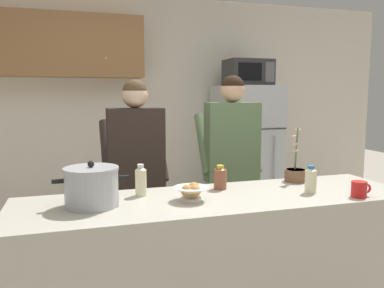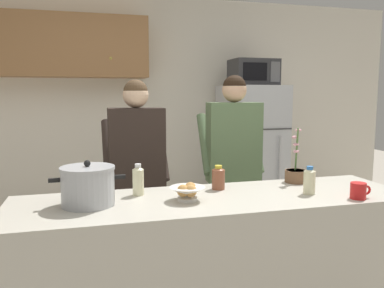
{
  "view_description": "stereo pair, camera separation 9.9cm",
  "coord_description": "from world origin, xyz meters",
  "px_view_note": "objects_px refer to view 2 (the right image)",
  "views": [
    {
      "loc": [
        -0.81,
        -2.1,
        1.52
      ],
      "look_at": [
        0.0,
        0.55,
        1.17
      ],
      "focal_mm": 36.33,
      "sensor_mm": 36.0,
      "label": 1
    },
    {
      "loc": [
        -0.72,
        -2.13,
        1.52
      ],
      "look_at": [
        0.0,
        0.55,
        1.17
      ],
      "focal_mm": 36.33,
      "sensor_mm": 36.0,
      "label": 2
    }
  ],
  "objects_px": {
    "bottle_near_edge": "(138,180)",
    "coffee_mug": "(359,191)",
    "bottle_mid_counter": "(309,180)",
    "refrigerator": "(251,159)",
    "microwave": "(253,72)",
    "bottle_far_corner": "(218,178)",
    "cooking_pot": "(88,186)",
    "potted_orchid": "(296,174)",
    "person_by_sink": "(233,153)",
    "person_near_pot": "(137,161)",
    "bread_bowl": "(188,192)"
  },
  "relations": [
    {
      "from": "bottle_mid_counter",
      "to": "person_by_sink",
      "type": "bearing_deg",
      "value": 100.09
    },
    {
      "from": "potted_orchid",
      "to": "bottle_far_corner",
      "type": "bearing_deg",
      "value": -175.23
    },
    {
      "from": "microwave",
      "to": "cooking_pot",
      "type": "height_order",
      "value": "microwave"
    },
    {
      "from": "refrigerator",
      "to": "bottle_mid_counter",
      "type": "height_order",
      "value": "refrigerator"
    },
    {
      "from": "person_near_pot",
      "to": "cooking_pot",
      "type": "relative_size",
      "value": 4.02
    },
    {
      "from": "microwave",
      "to": "person_near_pot",
      "type": "xyz_separation_m",
      "value": [
        -1.4,
        -1.04,
        -0.74
      ]
    },
    {
      "from": "bread_bowl",
      "to": "bottle_near_edge",
      "type": "xyz_separation_m",
      "value": [
        -0.26,
        0.2,
        0.04
      ]
    },
    {
      "from": "person_near_pot",
      "to": "cooking_pot",
      "type": "bearing_deg",
      "value": -115.11
    },
    {
      "from": "bottle_near_edge",
      "to": "bottle_far_corner",
      "type": "xyz_separation_m",
      "value": [
        0.52,
        0.01,
        -0.02
      ]
    },
    {
      "from": "person_by_sink",
      "to": "coffee_mug",
      "type": "relative_size",
      "value": 12.81
    },
    {
      "from": "cooking_pot",
      "to": "potted_orchid",
      "type": "distance_m",
      "value": 1.41
    },
    {
      "from": "coffee_mug",
      "to": "bottle_mid_counter",
      "type": "relative_size",
      "value": 0.76
    },
    {
      "from": "microwave",
      "to": "bottle_far_corner",
      "type": "distance_m",
      "value": 2.05
    },
    {
      "from": "person_near_pot",
      "to": "coffee_mug",
      "type": "relative_size",
      "value": 12.49
    },
    {
      "from": "bottle_far_corner",
      "to": "coffee_mug",
      "type": "bearing_deg",
      "value": -30.96
    },
    {
      "from": "coffee_mug",
      "to": "microwave",
      "type": "bearing_deg",
      "value": 83.46
    },
    {
      "from": "microwave",
      "to": "person_by_sink",
      "type": "relative_size",
      "value": 0.29
    },
    {
      "from": "person_by_sink",
      "to": "bottle_near_edge",
      "type": "height_order",
      "value": "person_by_sink"
    },
    {
      "from": "person_by_sink",
      "to": "coffee_mug",
      "type": "height_order",
      "value": "person_by_sink"
    },
    {
      "from": "cooking_pot",
      "to": "bottle_mid_counter",
      "type": "height_order",
      "value": "cooking_pot"
    },
    {
      "from": "refrigerator",
      "to": "bottle_near_edge",
      "type": "height_order",
      "value": "refrigerator"
    },
    {
      "from": "person_by_sink",
      "to": "bottle_far_corner",
      "type": "bearing_deg",
      "value": -118.58
    },
    {
      "from": "cooking_pot",
      "to": "bottle_mid_counter",
      "type": "relative_size",
      "value": 2.36
    },
    {
      "from": "bottle_mid_counter",
      "to": "coffee_mug",
      "type": "bearing_deg",
      "value": -37.94
    },
    {
      "from": "person_by_sink",
      "to": "bottle_far_corner",
      "type": "relative_size",
      "value": 10.82
    },
    {
      "from": "person_by_sink",
      "to": "bread_bowl",
      "type": "relative_size",
      "value": 8.14
    },
    {
      "from": "potted_orchid",
      "to": "bottle_mid_counter",
      "type": "bearing_deg",
      "value": -105.44
    },
    {
      "from": "coffee_mug",
      "to": "bottle_mid_counter",
      "type": "distance_m",
      "value": 0.28
    },
    {
      "from": "person_near_pot",
      "to": "person_by_sink",
      "type": "height_order",
      "value": "person_by_sink"
    },
    {
      "from": "microwave",
      "to": "cooking_pot",
      "type": "xyz_separation_m",
      "value": [
        -1.76,
        -1.8,
        -0.73
      ]
    },
    {
      "from": "bottle_near_edge",
      "to": "bottle_mid_counter",
      "type": "bearing_deg",
      "value": -13.6
    },
    {
      "from": "bread_bowl",
      "to": "bottle_near_edge",
      "type": "height_order",
      "value": "bottle_near_edge"
    },
    {
      "from": "bread_bowl",
      "to": "bottle_far_corner",
      "type": "height_order",
      "value": "bottle_far_corner"
    },
    {
      "from": "microwave",
      "to": "person_by_sink",
      "type": "bearing_deg",
      "value": -121.04
    },
    {
      "from": "microwave",
      "to": "bread_bowl",
      "type": "bearing_deg",
      "value": -123.11
    },
    {
      "from": "person_near_pot",
      "to": "bottle_near_edge",
      "type": "distance_m",
      "value": 0.63
    },
    {
      "from": "bottle_mid_counter",
      "to": "potted_orchid",
      "type": "relative_size",
      "value": 0.46
    },
    {
      "from": "coffee_mug",
      "to": "bottle_far_corner",
      "type": "bearing_deg",
      "value": 149.04
    },
    {
      "from": "cooking_pot",
      "to": "potted_orchid",
      "type": "bearing_deg",
      "value": 8.49
    },
    {
      "from": "microwave",
      "to": "bottle_mid_counter",
      "type": "height_order",
      "value": "microwave"
    },
    {
      "from": "potted_orchid",
      "to": "refrigerator",
      "type": "bearing_deg",
      "value": 77.04
    },
    {
      "from": "bottle_near_edge",
      "to": "refrigerator",
      "type": "bearing_deg",
      "value": 48.84
    },
    {
      "from": "refrigerator",
      "to": "bottle_mid_counter",
      "type": "bearing_deg",
      "value": -103.36
    },
    {
      "from": "bottle_near_edge",
      "to": "coffee_mug",
      "type": "bearing_deg",
      "value": -18.66
    },
    {
      "from": "bottle_mid_counter",
      "to": "bottle_far_corner",
      "type": "xyz_separation_m",
      "value": [
        -0.5,
        0.26,
        -0.01
      ]
    },
    {
      "from": "coffee_mug",
      "to": "potted_orchid",
      "type": "distance_m",
      "value": 0.5
    },
    {
      "from": "bottle_far_corner",
      "to": "potted_orchid",
      "type": "bearing_deg",
      "value": 4.77
    },
    {
      "from": "bottle_far_corner",
      "to": "potted_orchid",
      "type": "height_order",
      "value": "potted_orchid"
    },
    {
      "from": "refrigerator",
      "to": "microwave",
      "type": "xyz_separation_m",
      "value": [
        0.0,
        -0.02,
        0.95
      ]
    },
    {
      "from": "coffee_mug",
      "to": "bread_bowl",
      "type": "relative_size",
      "value": 0.64
    }
  ]
}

